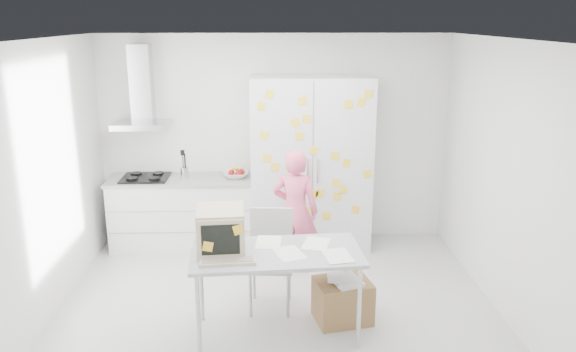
{
  "coord_description": "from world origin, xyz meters",
  "views": [
    {
      "loc": [
        -0.07,
        -5.18,
        2.9
      ],
      "look_at": [
        0.13,
        0.6,
        1.25
      ],
      "focal_mm": 35.0,
      "sensor_mm": 36.0,
      "label": 1
    }
  ],
  "objects_px": {
    "chair": "(271,253)",
    "cardboard_box": "(343,300)",
    "person": "(295,211)",
    "desk": "(241,241)"
  },
  "relations": [
    {
      "from": "person",
      "to": "cardboard_box",
      "type": "height_order",
      "value": "person"
    },
    {
      "from": "person",
      "to": "desk",
      "type": "bearing_deg",
      "value": 83.09
    },
    {
      "from": "person",
      "to": "chair",
      "type": "height_order",
      "value": "person"
    },
    {
      "from": "person",
      "to": "cardboard_box",
      "type": "xyz_separation_m",
      "value": [
        0.41,
        -1.18,
        -0.51
      ]
    },
    {
      "from": "desk",
      "to": "cardboard_box",
      "type": "distance_m",
      "value": 1.22
    },
    {
      "from": "chair",
      "to": "person",
      "type": "bearing_deg",
      "value": 74.89
    },
    {
      "from": "chair",
      "to": "cardboard_box",
      "type": "distance_m",
      "value": 0.86
    },
    {
      "from": "person",
      "to": "desk",
      "type": "height_order",
      "value": "person"
    },
    {
      "from": "chair",
      "to": "cardboard_box",
      "type": "height_order",
      "value": "chair"
    },
    {
      "from": "desk",
      "to": "chair",
      "type": "relative_size",
      "value": 1.58
    }
  ]
}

